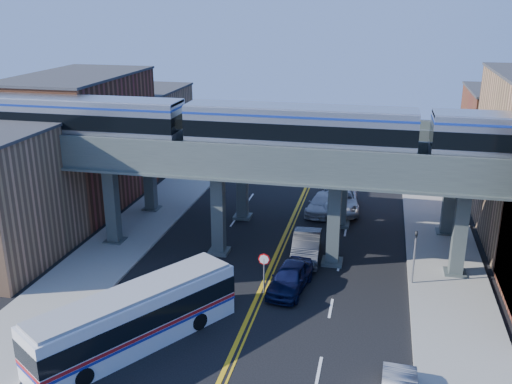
# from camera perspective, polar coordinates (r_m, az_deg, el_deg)

# --- Properties ---
(ground) EXTENTS (120.00, 120.00, 0.00)m
(ground) POSITION_cam_1_polar(r_m,az_deg,el_deg) (33.09, -0.81, -12.40)
(ground) COLOR black
(ground) RESTS_ON ground
(sidewalk_west) EXTENTS (5.00, 70.00, 0.16)m
(sidewalk_west) POSITION_cam_1_polar(r_m,az_deg,el_deg) (45.02, -12.22, -3.94)
(sidewalk_west) COLOR gray
(sidewalk_west) RESTS_ON ground
(sidewalk_east) EXTENTS (5.00, 70.00, 0.16)m
(sidewalk_east) POSITION_cam_1_polar(r_m,az_deg,el_deg) (41.51, 18.29, -6.50)
(sidewalk_east) COLOR gray
(sidewalk_east) RESTS_ON ground
(building_west_b) EXTENTS (8.00, 14.00, 11.00)m
(building_west_b) POSITION_cam_1_polar(r_m,az_deg,el_deg) (51.58, -17.01, 4.91)
(building_west_b) COLOR brown
(building_west_b) RESTS_ON ground
(building_west_c) EXTENTS (8.00, 10.00, 8.00)m
(building_west_c) POSITION_cam_1_polar(r_m,az_deg,el_deg) (63.24, -11.20, 6.42)
(building_west_c) COLOR #A47655
(building_west_c) RESTS_ON ground
(building_east_c) EXTENTS (8.00, 10.00, 9.00)m
(building_east_c) POSITION_cam_1_polar(r_m,az_deg,el_deg) (59.14, 23.94, 4.81)
(building_east_c) COLOR brown
(building_east_c) RESTS_ON ground
(elevated_viaduct_near) EXTENTS (52.00, 3.60, 7.40)m
(elevated_viaduct_near) POSITION_cam_1_polar(r_m,az_deg,el_deg) (37.68, 1.96, 2.32)
(elevated_viaduct_near) COLOR #465251
(elevated_viaduct_near) RESTS_ON ground
(elevated_viaduct_far) EXTENTS (52.00, 3.60, 7.40)m
(elevated_viaduct_far) POSITION_cam_1_polar(r_m,az_deg,el_deg) (44.34, 3.64, 4.82)
(elevated_viaduct_far) COLOR #465251
(elevated_viaduct_far) RESTS_ON ground
(transit_train) EXTENTS (45.67, 2.86, 3.33)m
(transit_train) POSITION_cam_1_polar(r_m,az_deg,el_deg) (36.76, 4.33, 6.27)
(transit_train) COLOR black
(transit_train) RESTS_ON elevated_viaduct_near
(stop_sign) EXTENTS (0.76, 0.09, 2.63)m
(stop_sign) POSITION_cam_1_polar(r_m,az_deg,el_deg) (34.76, 0.81, -7.48)
(stop_sign) COLOR slate
(stop_sign) RESTS_ON ground
(traffic_signal) EXTENTS (0.15, 0.18, 4.10)m
(traffic_signal) POSITION_cam_1_polar(r_m,az_deg,el_deg) (36.76, 15.59, -5.76)
(traffic_signal) COLOR slate
(traffic_signal) RESTS_ON ground
(transit_bus) EXTENTS (8.38, 11.04, 2.96)m
(transit_bus) POSITION_cam_1_polar(r_m,az_deg,el_deg) (30.67, -11.96, -12.27)
(transit_bus) COLOR white
(transit_bus) RESTS_ON ground
(car_lane_a) EXTENTS (2.64, 5.15, 1.68)m
(car_lane_a) POSITION_cam_1_polar(r_m,az_deg,el_deg) (35.57, 3.44, -8.52)
(car_lane_a) COLOR black
(car_lane_a) RESTS_ON ground
(car_lane_b) EXTENTS (2.18, 5.43, 1.75)m
(car_lane_b) POSITION_cam_1_polar(r_m,az_deg,el_deg) (39.78, 5.06, -5.43)
(car_lane_b) COLOR #303133
(car_lane_b) RESTS_ON ground
(car_lane_c) EXTENTS (3.49, 6.49, 1.73)m
(car_lane_c) POSITION_cam_1_polar(r_m,az_deg,el_deg) (49.05, 8.48, -0.82)
(car_lane_c) COLOR silver
(car_lane_c) RESTS_ON ground
(car_lane_d) EXTENTS (2.69, 5.29, 1.47)m
(car_lane_d) POSITION_cam_1_polar(r_m,az_deg,el_deg) (48.39, 6.61, -1.17)
(car_lane_d) COLOR #B8B8BD
(car_lane_d) RESTS_ON ground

